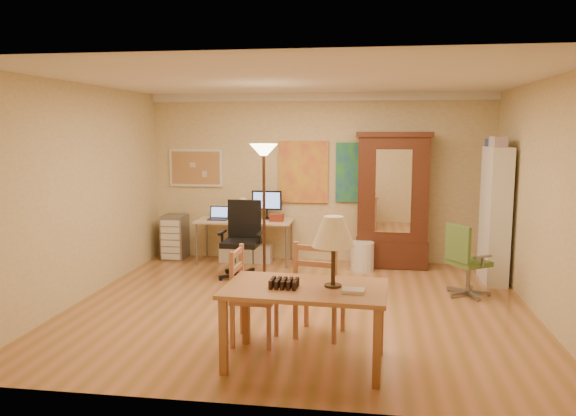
# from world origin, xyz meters

# --- Properties ---
(floor) EXTENTS (5.50, 5.50, 0.00)m
(floor) POSITION_xyz_m (0.00, 0.00, 0.00)
(floor) COLOR olive
(floor) RESTS_ON ground
(crown_molding) EXTENTS (5.50, 0.08, 0.12)m
(crown_molding) POSITION_xyz_m (0.00, 2.46, 2.64)
(crown_molding) COLOR white
(crown_molding) RESTS_ON floor
(corkboard) EXTENTS (0.90, 0.04, 0.62)m
(corkboard) POSITION_xyz_m (-2.05, 2.47, 1.50)
(corkboard) COLOR tan
(corkboard) RESTS_ON floor
(art_panel_left) EXTENTS (0.80, 0.04, 1.00)m
(art_panel_left) POSITION_xyz_m (-0.25, 2.47, 1.45)
(art_panel_left) COLOR yellow
(art_panel_left) RESTS_ON floor
(art_panel_right) EXTENTS (0.75, 0.04, 0.95)m
(art_panel_right) POSITION_xyz_m (0.65, 2.47, 1.45)
(art_panel_right) COLOR #246090
(art_panel_right) RESTS_ON floor
(dining_table) EXTENTS (1.50, 0.95, 1.37)m
(dining_table) POSITION_xyz_m (0.35, -1.64, 0.87)
(dining_table) COLOR brown
(dining_table) RESTS_ON floor
(ladder_chair_back) EXTENTS (0.54, 0.53, 1.02)m
(ladder_chair_back) POSITION_xyz_m (0.32, -0.94, 0.47)
(ladder_chair_back) COLOR #9E6748
(ladder_chair_back) RESTS_ON floor
(ladder_chair_left) EXTENTS (0.44, 0.46, 0.96)m
(ladder_chair_left) POSITION_xyz_m (-0.34, -1.19, 0.45)
(ladder_chair_left) COLOR #9E6748
(ladder_chair_left) RESTS_ON floor
(torchiere_lamp) EXTENTS (0.36, 0.36, 1.95)m
(torchiere_lamp) POSITION_xyz_m (-0.51, 0.42, 1.57)
(torchiere_lamp) COLOR #3D2318
(torchiere_lamp) RESTS_ON floor
(computer_desk) EXTENTS (1.53, 0.67, 1.16)m
(computer_desk) POSITION_xyz_m (-1.12, 2.15, 0.42)
(computer_desk) COLOR tan
(computer_desk) RESTS_ON floor
(office_chair_black) EXTENTS (0.68, 0.68, 1.11)m
(office_chair_black) POSITION_xyz_m (-1.00, 1.22, 0.30)
(office_chair_black) COLOR black
(office_chair_black) RESTS_ON floor
(office_chair_green) EXTENTS (0.59, 0.59, 0.94)m
(office_chair_green) POSITION_xyz_m (2.07, 0.75, 0.25)
(office_chair_green) COLOR slate
(office_chair_green) RESTS_ON floor
(drawer_cart) EXTENTS (0.37, 0.44, 0.73)m
(drawer_cart) POSITION_xyz_m (-2.36, 2.22, 0.37)
(drawer_cart) COLOR slate
(drawer_cart) RESTS_ON floor
(armoire) EXTENTS (1.14, 0.54, 2.10)m
(armoire) POSITION_xyz_m (1.17, 2.24, 0.91)
(armoire) COLOR #39190F
(armoire) RESTS_ON floor
(bookshelf) EXTENTS (0.28, 0.76, 1.90)m
(bookshelf) POSITION_xyz_m (2.55, 1.51, 0.94)
(bookshelf) COLOR white
(bookshelf) RESTS_ON floor
(wastebin) EXTENTS (0.35, 0.35, 0.44)m
(wastebin) POSITION_xyz_m (0.73, 1.88, 0.22)
(wastebin) COLOR silver
(wastebin) RESTS_ON floor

